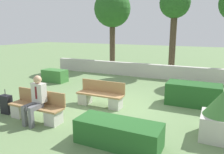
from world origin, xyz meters
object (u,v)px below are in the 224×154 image
Objects in this scene: bench_front at (37,109)px; bench_left_side at (100,97)px; tree_leftmost at (112,10)px; suitcase at (6,104)px; person_seated_man at (36,97)px; tree_center_left at (175,6)px; planter_corner_left at (221,116)px.

bench_front and bench_left_side have the same top height.
tree_leftmost reaches higher than bench_front.
bench_front is 0.35× the size of tree_leftmost.
person_seated_man is at bearing -3.58° from suitcase.
person_seated_man is at bearing -104.11° from bench_left_side.
person_seated_man reaches higher than suitcase.
tree_center_left is (1.11, 6.85, 3.55)m from bench_left_side.
suitcase is (-6.01, -1.07, -0.29)m from planter_corner_left.
bench_front is 0.35× the size of tree_center_left.
bench_front is 0.46m from person_seated_man.
suitcase is at bearing 176.42° from person_seated_man.
bench_front is 1.22m from suitcase.
tree_center_left is (3.41, 8.75, 3.57)m from suitcase.
tree_leftmost is (-6.44, 7.56, 3.22)m from planter_corner_left.
suitcase is (-2.31, -1.90, -0.02)m from bench_left_side.
tree_leftmost is (-1.79, 8.72, 3.06)m from person_seated_man.
bench_left_side is 2.24m from person_seated_man.
planter_corner_left is 0.24× the size of tree_center_left.
suitcase is at bearing -169.88° from planter_corner_left.
bench_front reaches higher than suitcase.
bench_front is 1.05× the size of bench_left_side.
planter_corner_left is 8.74m from tree_center_left.
tree_leftmost is at bearing 130.43° from planter_corner_left.
suitcase is 0.16× the size of tree_center_left.
person_seated_man is at bearing -103.13° from tree_center_left.
tree_leftmost is at bearing -178.22° from tree_center_left.
planter_corner_left is 0.24× the size of tree_leftmost.
person_seated_man is 9.59m from tree_center_left.
suitcase is (-1.35, 0.08, -0.44)m from person_seated_man.
tree_center_left reaches higher than person_seated_man.
tree_leftmost is 3.85m from tree_center_left.
tree_center_left is at bearing 108.65° from planter_corner_left.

